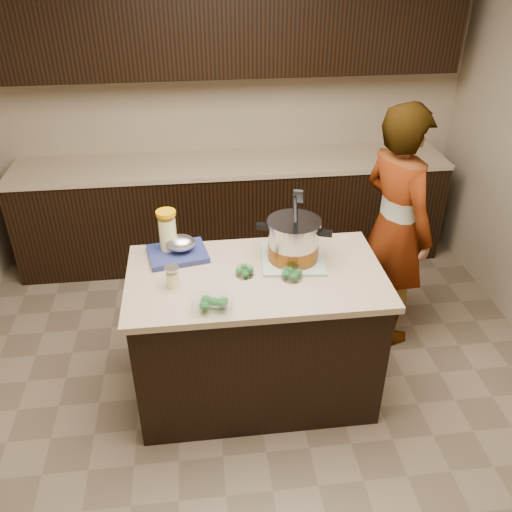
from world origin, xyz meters
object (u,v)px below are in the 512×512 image
(stock_pot, at_px, (293,242))
(lemonade_pitcher, at_px, (168,234))
(island, at_px, (256,335))
(person, at_px, (395,228))

(stock_pot, xyz_separation_m, lemonade_pitcher, (-0.72, 0.17, 0.01))
(island, relative_size, person, 0.86)
(lemonade_pitcher, relative_size, person, 0.16)
(stock_pot, bearing_deg, island, -133.13)
(island, bearing_deg, lemonade_pitcher, 149.75)
(island, height_order, lemonade_pitcher, lemonade_pitcher)
(stock_pot, relative_size, lemonade_pitcher, 1.58)
(stock_pot, distance_m, person, 0.88)
(island, bearing_deg, person, 27.34)
(island, xyz_separation_m, stock_pot, (0.23, 0.12, 0.57))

